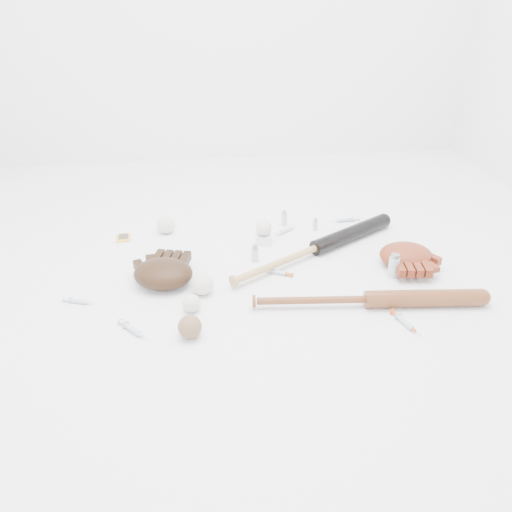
{
  "coord_description": "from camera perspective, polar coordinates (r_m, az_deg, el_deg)",
  "views": [
    {
      "loc": [
        -0.26,
        -1.65,
        1.02
      ],
      "look_at": [
        -0.03,
        0.06,
        0.06
      ],
      "focal_mm": 35.0,
      "sensor_mm": 36.0,
      "label": 1
    }
  ],
  "objects": [
    {
      "name": "syringe_4",
      "position": [
        2.44,
        10.22,
        4.1
      ],
      "size": [
        0.16,
        0.04,
        0.02
      ],
      "primitive_type": null,
      "rotation": [
        0.0,
        0.0,
        3.2
      ],
      "color": "#ADBCC6",
      "rests_on": "ground"
    },
    {
      "name": "syringe_1",
      "position": [
        1.97,
        2.43,
        -1.83
      ],
      "size": [
        0.15,
        0.1,
        0.02
      ],
      "primitive_type": null,
      "rotation": [
        0.0,
        0.0,
        2.64
      ],
      "color": "#ADBCC6",
      "rests_on": "ground"
    },
    {
      "name": "bat_dark",
      "position": [
        2.11,
        6.92,
        0.95
      ],
      "size": [
        0.83,
        0.53,
        0.07
      ],
      "primitive_type": null,
      "rotation": [
        0.0,
        0.0,
        0.54
      ],
      "color": "black",
      "rests_on": "ground"
    },
    {
      "name": "bat_wood",
      "position": [
        1.81,
        12.66,
        -4.85
      ],
      "size": [
        0.87,
        0.15,
        0.06
      ],
      "primitive_type": null,
      "rotation": [
        0.0,
        0.0,
        -0.1
      ],
      "color": "brown",
      "rests_on": "ground"
    },
    {
      "name": "vial_3",
      "position": [
        2.01,
        15.47,
        -1.05
      ],
      "size": [
        0.04,
        0.04,
        0.1
      ],
      "primitive_type": "cylinder",
      "color": "silver",
      "rests_on": "ground"
    },
    {
      "name": "baseball_mid",
      "position": [
        1.85,
        -6.14,
        -3.19
      ],
      "size": [
        0.08,
        0.08,
        0.08
      ],
      "primitive_type": "sphere",
      "color": "silver",
      "rests_on": "ground"
    },
    {
      "name": "syringe_0",
      "position": [
        1.91,
        -19.64,
        -4.89
      ],
      "size": [
        0.14,
        0.07,
        0.02
      ],
      "primitive_type": null,
      "rotation": [
        0.0,
        0.0,
        -0.33
      ],
      "color": "#ADBCC6",
      "rests_on": "ground"
    },
    {
      "name": "glove_tan",
      "position": [
        2.1,
        16.78,
        0.1
      ],
      "size": [
        0.28,
        0.28,
        0.09
      ],
      "primitive_type": null,
      "rotation": [
        0.0,
        0.0,
        3.01
      ],
      "color": "maroon",
      "rests_on": "ground"
    },
    {
      "name": "baseball_aged",
      "position": [
        1.64,
        -7.58,
        -8.03
      ],
      "size": [
        0.08,
        0.08,
        0.08
      ],
      "primitive_type": "sphere",
      "color": "brown",
      "rests_on": "ground"
    },
    {
      "name": "baseball_on_pedestal",
      "position": [
        2.18,
        0.88,
        3.26
      ],
      "size": [
        0.07,
        0.07,
        0.07
      ],
      "primitive_type": "sphere",
      "color": "silver",
      "rests_on": "pedestal"
    },
    {
      "name": "syringe_5",
      "position": [
        1.71,
        -13.92,
        -8.15
      ],
      "size": [
        0.13,
        0.14,
        0.02
      ],
      "primitive_type": null,
      "rotation": [
        0.0,
        0.0,
        -0.84
      ],
      "color": "#ADBCC6",
      "rests_on": "ground"
    },
    {
      "name": "syringe_2",
      "position": [
        2.31,
        3.49,
        2.97
      ],
      "size": [
        0.14,
        0.11,
        0.02
      ],
      "primitive_type": null,
      "rotation": [
        0.0,
        0.0,
        0.66
      ],
      "color": "#ADBCC6",
      "rests_on": "ground"
    },
    {
      "name": "vial_0",
      "position": [
        2.36,
        3.23,
        4.34
      ],
      "size": [
        0.03,
        0.03,
        0.07
      ],
      "primitive_type": "cylinder",
      "color": "silver",
      "rests_on": "ground"
    },
    {
      "name": "glove_dark",
      "position": [
        1.92,
        -10.56,
        -1.93
      ],
      "size": [
        0.33,
        0.33,
        0.1
      ],
      "primitive_type": null,
      "rotation": [
        0.0,
        0.0,
        -0.27
      ],
      "color": "black",
      "rests_on": "ground"
    },
    {
      "name": "pedestal",
      "position": [
        2.2,
        0.87,
        1.98
      ],
      "size": [
        0.08,
        0.08,
        0.04
      ],
      "primitive_type": "cube",
      "rotation": [
        0.0,
        0.0,
        -0.17
      ],
      "color": "white",
      "rests_on": "ground"
    },
    {
      "name": "vial_2",
      "position": [
        2.05,
        -0.13,
        0.32
      ],
      "size": [
        0.03,
        0.03,
        0.07
      ],
      "primitive_type": "cylinder",
      "color": "silver",
      "rests_on": "ground"
    },
    {
      "name": "vial_1",
      "position": [
        2.33,
        6.78,
        3.62
      ],
      "size": [
        0.02,
        0.02,
        0.06
      ],
      "primitive_type": "cylinder",
      "color": "silver",
      "rests_on": "ground"
    },
    {
      "name": "baseball_left",
      "position": [
        1.76,
        -7.38,
        -5.38
      ],
      "size": [
        0.07,
        0.07,
        0.07
      ],
      "primitive_type": "sphere",
      "color": "silver",
      "rests_on": "ground"
    },
    {
      "name": "syringe_3",
      "position": [
        1.77,
        16.7,
        -7.28
      ],
      "size": [
        0.07,
        0.17,
        0.02
      ],
      "primitive_type": null,
      "rotation": [
        0.0,
        0.0,
        -1.29
      ],
      "color": "#ADBCC6",
      "rests_on": "ground"
    },
    {
      "name": "baseball_upper",
      "position": [
        2.32,
        -10.26,
        3.56
      ],
      "size": [
        0.08,
        0.08,
        0.08
      ],
      "primitive_type": "sphere",
      "color": "silver",
      "rests_on": "ground"
    },
    {
      "name": "trading_card",
      "position": [
        2.32,
        -14.93,
        2.01
      ],
      "size": [
        0.07,
        0.09,
        0.0
      ],
      "primitive_type": "cube",
      "rotation": [
        0.0,
        0.0,
        0.07
      ],
      "color": "gold",
      "rests_on": "ground"
    }
  ]
}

